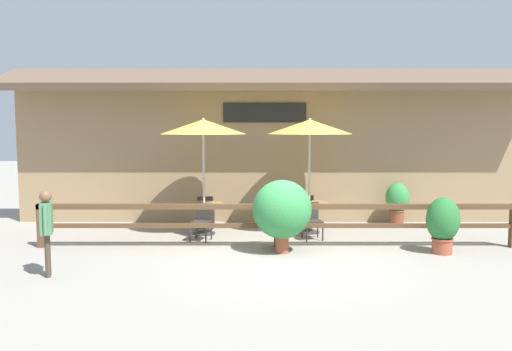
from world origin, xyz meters
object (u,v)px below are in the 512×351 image
at_px(dining_table_middle, 309,208).
at_px(chair_near_streetside, 202,220).
at_px(dining_table_near, 204,209).
at_px(chair_near_wallside, 206,210).
at_px(chair_middle_streetside, 312,219).
at_px(chair_middle_wallside, 306,209).
at_px(potted_plant_small_flowering, 397,201).
at_px(patio_umbrella_middle, 310,127).
at_px(pedestrian, 47,221).
at_px(patio_umbrella_near, 203,127).
at_px(potted_plant_tall_tropical, 443,223).
at_px(potted_plant_broad_leaf, 282,210).

bearing_deg(dining_table_middle, chair_near_streetside, -161.39).
xyz_separation_m(dining_table_near, chair_near_wallside, (-0.03, 0.69, -0.13)).
relative_size(chair_middle_streetside, chair_middle_wallside, 1.00).
distance_m(dining_table_near, potted_plant_small_flowering, 5.16).
bearing_deg(chair_near_streetside, patio_umbrella_middle, 33.01).
distance_m(dining_table_near, chair_middle_wallside, 2.72).
xyz_separation_m(patio_umbrella_middle, dining_table_middle, (-0.00, 0.00, -2.00)).
bearing_deg(dining_table_middle, pedestrian, -143.25).
height_order(chair_near_streetside, patio_umbrella_middle, patio_umbrella_middle).
xyz_separation_m(patio_umbrella_near, chair_middle_streetside, (2.57, -0.55, -2.13)).
relative_size(chair_near_streetside, potted_plant_small_flowering, 0.75).
bearing_deg(dining_table_near, chair_near_streetside, -88.76).
bearing_deg(potted_plant_small_flowering, patio_umbrella_middle, -158.63).
xyz_separation_m(dining_table_near, chair_middle_streetside, (2.57, -0.55, -0.13)).
height_order(chair_middle_wallside, pedestrian, pedestrian).
xyz_separation_m(chair_middle_wallside, potted_plant_tall_tropical, (2.55, -2.80, 0.16)).
distance_m(dining_table_near, pedestrian, 4.25).
bearing_deg(dining_table_middle, patio_umbrella_middle, 0.00).
bearing_deg(dining_table_near, patio_umbrella_middle, 3.82).
height_order(potted_plant_small_flowering, pedestrian, pedestrian).
height_order(chair_near_wallside, patio_umbrella_middle, patio_umbrella_middle).
xyz_separation_m(patio_umbrella_near, chair_near_wallside, (-0.03, 0.69, -2.13)).
distance_m(dining_table_near, chair_middle_streetside, 2.63).
bearing_deg(dining_table_middle, chair_near_wallside, 168.79).
bearing_deg(potted_plant_tall_tropical, dining_table_middle, 140.55).
height_order(potted_plant_tall_tropical, potted_plant_small_flowering, potted_plant_tall_tropical).
bearing_deg(dining_table_middle, patio_umbrella_near, -176.18).
bearing_deg(dining_table_near, pedestrian, -123.87).
relative_size(patio_umbrella_middle, chair_middle_streetside, 3.32).
height_order(patio_umbrella_near, potted_plant_broad_leaf, patio_umbrella_near).
xyz_separation_m(chair_near_streetside, chair_near_wallside, (-0.04, 1.38, 0.00)).
relative_size(potted_plant_broad_leaf, pedestrian, 1.00).
bearing_deg(dining_table_middle, chair_middle_streetside, -91.00).
bearing_deg(potted_plant_tall_tropical, patio_umbrella_near, 159.48).
height_order(patio_umbrella_middle, potted_plant_tall_tropical, patio_umbrella_middle).
xyz_separation_m(chair_near_wallside, potted_plant_tall_tropical, (5.14, -2.60, 0.16)).
bearing_deg(potted_plant_small_flowering, chair_near_streetside, -160.03).
height_order(potted_plant_tall_tropical, potted_plant_broad_leaf, potted_plant_broad_leaf).
distance_m(dining_table_near, dining_table_middle, 2.58).
height_order(dining_table_near, patio_umbrella_middle, patio_umbrella_middle).
relative_size(patio_umbrella_near, pedestrian, 1.87).
bearing_deg(chair_middle_wallside, pedestrian, 43.28).
relative_size(potted_plant_tall_tropical, pedestrian, 0.77).
xyz_separation_m(dining_table_near, potted_plant_tall_tropical, (5.11, -1.91, 0.03)).
xyz_separation_m(chair_near_streetside, chair_middle_streetside, (2.55, 0.15, 0.00)).
bearing_deg(pedestrian, patio_umbrella_middle, -70.86).
bearing_deg(dining_table_near, potted_plant_small_flowering, 12.68).
bearing_deg(dining_table_near, chair_middle_streetside, -12.01).
distance_m(patio_umbrella_near, chair_near_wallside, 2.24).
xyz_separation_m(patio_umbrella_near, pedestrian, (-2.36, -3.52, -1.64)).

